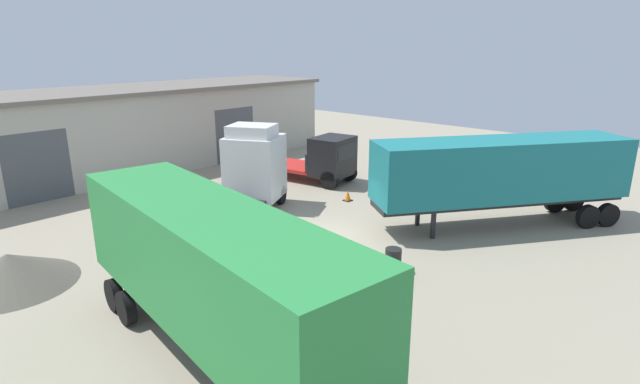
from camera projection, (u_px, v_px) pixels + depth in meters
name	position (u px, v px, depth m)	size (l,w,h in m)	color
ground_plane	(330.00, 236.00, 20.96)	(60.00, 60.00, 0.00)	gray
warehouse_building	(123.00, 130.00, 31.33)	(28.96, 7.10, 5.13)	#B7B2A3
tractor_unit_white	(251.00, 170.00, 24.02)	(6.61, 5.07, 4.08)	silver
container_trailer_green	(210.00, 267.00, 12.02)	(3.91, 10.51, 4.13)	#28843D
flatbed_truck_black	(317.00, 159.00, 28.97)	(3.52, 7.56, 2.72)	black
container_trailer_white	(502.00, 171.00, 21.50)	(10.53, 8.51, 3.88)	#197075
gravel_pile	(9.00, 269.00, 16.67)	(4.26, 4.26, 1.10)	#565147
oil_drum	(393.00, 260.00, 17.60)	(0.58, 0.58, 0.88)	black
traffic_cone	(348.00, 196.00, 25.62)	(0.40, 0.40, 0.55)	black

